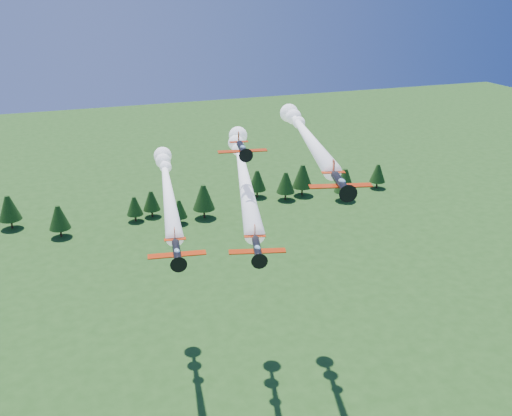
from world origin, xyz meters
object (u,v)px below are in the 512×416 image
object	(u,v)px
plane_left	(167,182)
plane_slot	(242,148)
plane_lead	(242,166)
plane_right	(304,132)

from	to	relation	value
plane_left	plane_slot	bearing A→B (deg)	-64.56
plane_slot	plane_lead	bearing A→B (deg)	82.04
plane_lead	plane_left	size ratio (longest dim) A/B	1.06
plane_left	plane_right	size ratio (longest dim) A/B	1.07
plane_slot	plane_left	bearing A→B (deg)	116.83
plane_right	plane_slot	bearing A→B (deg)	-122.92
plane_lead	plane_left	bearing A→B (deg)	152.93
plane_left	plane_slot	distance (m)	26.71
plane_left	plane_right	bearing A→B (deg)	-8.90
plane_left	plane_slot	world-z (taller)	plane_slot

